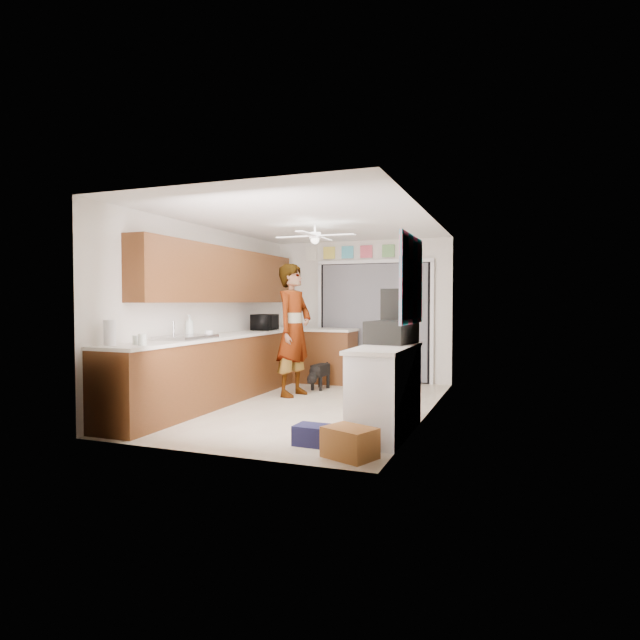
% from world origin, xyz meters
% --- Properties ---
extents(floor, '(5.00, 5.00, 0.00)m').
position_xyz_m(floor, '(0.00, 0.00, 0.00)').
color(floor, beige).
rests_on(floor, ground).
extents(ceiling, '(5.00, 5.00, 0.00)m').
position_xyz_m(ceiling, '(0.00, 0.00, 2.50)').
color(ceiling, white).
rests_on(ceiling, ground).
extents(wall_back, '(3.20, 0.00, 3.20)m').
position_xyz_m(wall_back, '(0.00, 2.50, 1.25)').
color(wall_back, silver).
rests_on(wall_back, ground).
extents(wall_front, '(3.20, 0.00, 3.20)m').
position_xyz_m(wall_front, '(0.00, -2.50, 1.25)').
color(wall_front, silver).
rests_on(wall_front, ground).
extents(wall_left, '(0.00, 5.00, 5.00)m').
position_xyz_m(wall_left, '(-1.60, 0.00, 1.25)').
color(wall_left, silver).
rests_on(wall_left, ground).
extents(wall_right, '(0.00, 5.00, 5.00)m').
position_xyz_m(wall_right, '(1.60, 0.00, 1.25)').
color(wall_right, silver).
rests_on(wall_right, ground).
extents(left_base_cabinets, '(0.60, 4.80, 0.90)m').
position_xyz_m(left_base_cabinets, '(-1.30, 0.00, 0.45)').
color(left_base_cabinets, '#5F3116').
rests_on(left_base_cabinets, floor).
extents(left_countertop, '(0.62, 4.80, 0.04)m').
position_xyz_m(left_countertop, '(-1.29, 0.00, 0.92)').
color(left_countertop, white).
rests_on(left_countertop, left_base_cabinets).
extents(upper_cabinets, '(0.32, 4.00, 0.80)m').
position_xyz_m(upper_cabinets, '(-1.44, 0.20, 1.80)').
color(upper_cabinets, '#5F3116').
rests_on(upper_cabinets, wall_left).
extents(sink_basin, '(0.50, 0.76, 0.06)m').
position_xyz_m(sink_basin, '(-1.29, -1.00, 0.95)').
color(sink_basin, silver).
rests_on(sink_basin, left_countertop).
extents(faucet, '(0.03, 0.03, 0.22)m').
position_xyz_m(faucet, '(-1.48, -1.00, 1.05)').
color(faucet, silver).
rests_on(faucet, left_countertop).
extents(peninsula_base, '(1.00, 0.60, 0.90)m').
position_xyz_m(peninsula_base, '(-0.50, 2.00, 0.45)').
color(peninsula_base, '#5F3116').
rests_on(peninsula_base, floor).
extents(peninsula_top, '(1.04, 0.64, 0.04)m').
position_xyz_m(peninsula_top, '(-0.50, 2.00, 0.92)').
color(peninsula_top, white).
rests_on(peninsula_top, peninsula_base).
extents(back_opening_recess, '(2.00, 0.06, 2.10)m').
position_xyz_m(back_opening_recess, '(0.25, 2.47, 1.05)').
color(back_opening_recess, black).
rests_on(back_opening_recess, wall_back).
extents(curtain_panel, '(1.90, 0.03, 2.05)m').
position_xyz_m(curtain_panel, '(0.25, 2.43, 1.05)').
color(curtain_panel, gray).
rests_on(curtain_panel, wall_back).
extents(door_trim_left, '(0.06, 0.04, 2.10)m').
position_xyz_m(door_trim_left, '(-0.77, 2.44, 1.05)').
color(door_trim_left, white).
rests_on(door_trim_left, wall_back).
extents(door_trim_right, '(0.06, 0.04, 2.10)m').
position_xyz_m(door_trim_right, '(1.27, 2.44, 1.05)').
color(door_trim_right, white).
rests_on(door_trim_right, wall_back).
extents(door_trim_head, '(2.10, 0.04, 0.06)m').
position_xyz_m(door_trim_head, '(0.25, 2.44, 2.12)').
color(door_trim_head, white).
rests_on(door_trim_head, wall_back).
extents(header_frame_0, '(0.22, 0.02, 0.22)m').
position_xyz_m(header_frame_0, '(-0.60, 2.47, 2.30)').
color(header_frame_0, '#E5D54C').
rests_on(header_frame_0, wall_back).
extents(header_frame_1, '(0.22, 0.02, 0.22)m').
position_xyz_m(header_frame_1, '(-0.25, 2.47, 2.30)').
color(header_frame_1, '#4BB3C8').
rests_on(header_frame_1, wall_back).
extents(header_frame_2, '(0.22, 0.02, 0.22)m').
position_xyz_m(header_frame_2, '(0.10, 2.47, 2.30)').
color(header_frame_2, '#D75063').
rests_on(header_frame_2, wall_back).
extents(header_frame_3, '(0.22, 0.02, 0.22)m').
position_xyz_m(header_frame_3, '(0.50, 2.47, 2.30)').
color(header_frame_3, '#6AA75F').
rests_on(header_frame_3, wall_back).
extents(header_frame_4, '(0.22, 0.02, 0.22)m').
position_xyz_m(header_frame_4, '(0.90, 2.47, 2.30)').
color(header_frame_4, beige).
rests_on(header_frame_4, wall_back).
extents(route66_sign, '(0.22, 0.02, 0.26)m').
position_xyz_m(route66_sign, '(-0.95, 2.47, 2.30)').
color(route66_sign, silver).
rests_on(route66_sign, wall_back).
extents(right_counter_base, '(0.50, 1.40, 0.90)m').
position_xyz_m(right_counter_base, '(1.35, -1.20, 0.45)').
color(right_counter_base, white).
rests_on(right_counter_base, floor).
extents(right_counter_top, '(0.54, 1.44, 0.04)m').
position_xyz_m(right_counter_top, '(1.34, -1.20, 0.92)').
color(right_counter_top, white).
rests_on(right_counter_top, right_counter_base).
extents(abstract_painting, '(0.03, 1.15, 0.95)m').
position_xyz_m(abstract_painting, '(1.58, -1.00, 1.65)').
color(abstract_painting, '#E65482').
rests_on(abstract_painting, wall_right).
extents(ceiling_fan, '(1.14, 1.14, 0.24)m').
position_xyz_m(ceiling_fan, '(0.00, 0.20, 2.32)').
color(ceiling_fan, white).
rests_on(ceiling_fan, ceiling).
extents(microwave, '(0.36, 0.50, 0.26)m').
position_xyz_m(microwave, '(-1.27, 1.18, 1.07)').
color(microwave, black).
rests_on(microwave, left_countertop).
extents(soap_bottle, '(0.15, 0.15, 0.30)m').
position_xyz_m(soap_bottle, '(-1.46, -0.68, 1.09)').
color(soap_bottle, silver).
rests_on(soap_bottle, left_countertop).
extents(cup, '(0.12, 0.12, 0.09)m').
position_xyz_m(cup, '(-1.22, -0.59, 0.98)').
color(cup, white).
rests_on(cup, left_countertop).
extents(jar_a, '(0.11, 0.11, 0.12)m').
position_xyz_m(jar_a, '(-1.14, -2.02, 1.00)').
color(jar_a, silver).
rests_on(jar_a, left_countertop).
extents(jar_b, '(0.08, 0.08, 0.10)m').
position_xyz_m(jar_b, '(-1.29, -1.95, 0.99)').
color(jar_b, silver).
rests_on(jar_b, left_countertop).
extents(paper_towel_roll, '(0.16, 0.16, 0.28)m').
position_xyz_m(paper_towel_roll, '(-1.46, -2.16, 1.08)').
color(paper_towel_roll, white).
rests_on(paper_towel_roll, left_countertop).
extents(suitcase, '(0.53, 0.66, 0.26)m').
position_xyz_m(suitcase, '(1.32, -0.81, 1.07)').
color(suitcase, black).
rests_on(suitcase, right_counter_top).
extents(suitcase_rim, '(0.52, 0.64, 0.02)m').
position_xyz_m(suitcase_rim, '(1.32, -0.81, 0.96)').
color(suitcase_rim, yellow).
rests_on(suitcase_rim, suitcase).
extents(suitcase_lid, '(0.42, 0.09, 0.50)m').
position_xyz_m(suitcase_lid, '(1.32, -0.52, 1.32)').
color(suitcase_lid, black).
rests_on(suitcase_lid, suitcase).
extents(cardboard_box, '(0.54, 0.48, 0.28)m').
position_xyz_m(cardboard_box, '(1.25, -2.15, 0.14)').
color(cardboard_box, '#996130').
rests_on(cardboard_box, floor).
extents(navy_crate, '(0.33, 0.28, 0.20)m').
position_xyz_m(navy_crate, '(0.76, -1.87, 0.10)').
color(navy_crate, '#161738').
rests_on(navy_crate, floor).
extents(cabinet_door_panel, '(0.43, 0.21, 0.61)m').
position_xyz_m(cabinet_door_panel, '(0.39, 1.24, 0.31)').
color(cabinet_door_panel, '#5F3116').
rests_on(cabinet_door_panel, floor).
extents(man, '(0.58, 0.79, 1.98)m').
position_xyz_m(man, '(-0.50, 0.61, 0.99)').
color(man, white).
rests_on(man, floor).
extents(dog, '(0.29, 0.59, 0.45)m').
position_xyz_m(dog, '(-0.33, 1.28, 0.23)').
color(dog, black).
rests_on(dog, floor).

